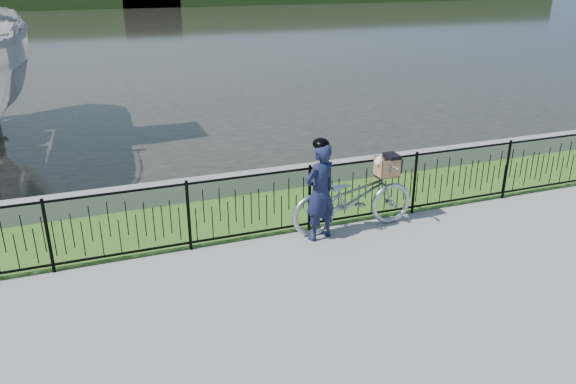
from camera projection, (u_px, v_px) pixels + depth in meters
name	position (u px, v px, depth m)	size (l,w,h in m)	color
ground	(286.00, 288.00, 7.72)	(120.00, 120.00, 0.00)	gray
grass_strip	(236.00, 215.00, 9.98)	(60.00, 2.00, 0.01)	#3A621E
water	(110.00, 34.00, 36.39)	(120.00, 120.00, 0.00)	#28281E
quay_wall	(221.00, 186.00, 10.77)	(60.00, 0.30, 0.40)	gray
fence	(251.00, 207.00, 8.89)	(14.00, 0.06, 1.15)	black
bicycle_rig	(354.00, 197.00, 9.27)	(2.16, 0.75, 1.26)	#A2A8AE
cyclist	(320.00, 190.00, 8.85)	(0.68, 0.56, 1.68)	#131936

